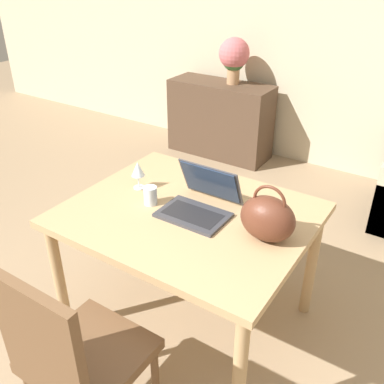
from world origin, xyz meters
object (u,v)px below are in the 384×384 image
object	(u,v)px
chair	(73,355)
handbag	(268,218)
drinking_glass	(150,195)
wine_glass	(138,170)
laptop	(202,199)
flower_vase	(234,57)

from	to	relation	value
chair	handbag	xyz separation A→B (m)	(0.42, 0.83, 0.33)
chair	drinking_glass	distance (m)	0.86
wine_glass	chair	bearing A→B (deg)	-67.03
laptop	flower_vase	distance (m)	2.37
drinking_glass	wine_glass	xyz separation A→B (m)	(-0.16, 0.10, 0.06)
chair	drinking_glass	xyz separation A→B (m)	(-0.21, 0.79, 0.27)
drinking_glass	wine_glass	size ratio (longest dim) A/B	0.62
flower_vase	handbag	bearing A→B (deg)	-58.23
laptop	drinking_glass	world-z (taller)	laptop
wine_glass	handbag	world-z (taller)	handbag
laptop	flower_vase	size ratio (longest dim) A/B	0.77
handbag	flower_vase	distance (m)	2.59
drinking_glass	wine_glass	bearing A→B (deg)	148.19
handbag	flower_vase	world-z (taller)	flower_vase
drinking_glass	flower_vase	xyz separation A→B (m)	(-0.73, 2.24, 0.23)
handbag	laptop	bearing A→B (deg)	172.13
chair	laptop	distance (m)	0.92
drinking_glass	handbag	bearing A→B (deg)	3.72
laptop	handbag	distance (m)	0.39
laptop	drinking_glass	bearing A→B (deg)	-159.64
drinking_glass	handbag	distance (m)	0.64
chair	laptop	size ratio (longest dim) A/B	2.78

